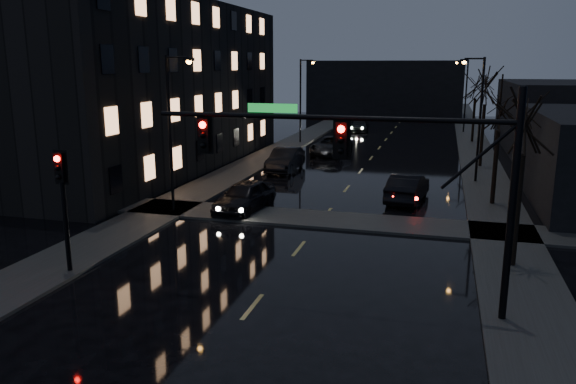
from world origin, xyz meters
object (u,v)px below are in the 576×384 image
Objects in this scene: oncoming_car_d at (360,126)px; oncoming_car_b at (285,160)px; lead_car at (408,188)px; oncoming_car_a at (245,196)px; oncoming_car_c at (331,146)px.

oncoming_car_b is at bearing -98.14° from oncoming_car_d.
oncoming_car_b is 11.45m from lead_car.
lead_car is (9.10, -6.95, -0.04)m from oncoming_car_b.
oncoming_car_a reaches higher than oncoming_car_d.
oncoming_car_b is 1.08× the size of oncoming_car_d.
oncoming_car_b reaches higher than lead_car.
oncoming_car_c is 1.21× the size of oncoming_car_d.
oncoming_car_d is at bearing 95.66° from oncoming_car_a.
lead_car is (7.44, -32.41, 0.11)m from oncoming_car_d.
oncoming_car_a is at bearing -84.93° from oncoming_car_b.
oncoming_car_a is 36.93m from oncoming_car_d.
oncoming_car_a reaches higher than oncoming_car_c.
oncoming_car_b is at bearing 101.69° from oncoming_car_a.
oncoming_car_c is (1.76, 8.17, -0.04)m from oncoming_car_b.
oncoming_car_d is 33.25m from lead_car.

